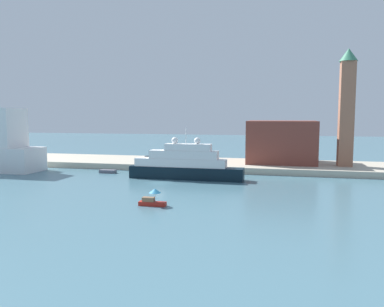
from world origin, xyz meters
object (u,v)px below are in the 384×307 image
harbor_building (282,142)px  mooring_bollard (211,164)px  bell_tower (347,104)px  work_barge (108,171)px  large_yacht (184,165)px  parked_car (151,159)px  small_motorboat (153,199)px  person_figure (163,160)px

harbor_building → mooring_bollard: harbor_building is taller
bell_tower → work_barge: bearing=-165.4°
large_yacht → work_barge: 21.05m
work_barge → parked_car: size_ratio=0.90×
large_yacht → mooring_bollard: large_yacht is taller
large_yacht → mooring_bollard: bearing=70.6°
harbor_building → parked_car: 35.83m
harbor_building → work_barge: bearing=-155.7°
harbor_building → mooring_bollard: (-16.75, -11.54, -5.13)m
large_yacht → harbor_building: bearing=47.7°
small_motorboat → mooring_bollard: 36.59m
work_barge → bell_tower: bell_tower is taller
bell_tower → person_figure: size_ratio=16.59×
parked_car → harbor_building: bearing=6.7°
small_motorboat → large_yacht: bearing=93.3°
parked_car → mooring_bollard: size_ratio=5.58×
large_yacht → person_figure: size_ratio=14.79×
harbor_building → large_yacht: bearing=-132.3°
small_motorboat → parked_car: bearing=110.0°
work_barge → bell_tower: bearing=14.6°
work_barge → mooring_bollard: mooring_bollard is taller
harbor_building → parked_car: (-35.24, -4.16, -4.97)m
work_barge → mooring_bollard: (24.42, 7.08, 1.56)m
large_yacht → mooring_bollard: size_ratio=31.74×
small_motorboat → harbor_building: (19.30, 48.03, 5.96)m
work_barge → parked_car: bearing=67.7°
person_figure → work_barge: bearing=-138.5°
parked_car → mooring_bollard: parked_car is taller
mooring_bollard → harbor_building: bearing=34.6°
person_figure → mooring_bollard: size_ratio=2.15×
large_yacht → small_motorboat: size_ratio=5.94×
parked_car → bell_tower: bearing=0.2°
large_yacht → work_barge: large_yacht is taller
small_motorboat → parked_car: size_ratio=0.96×
large_yacht → parked_car: (-14.51, 18.65, -1.03)m
bell_tower → mooring_bollard: size_ratio=35.59×
large_yacht → person_figure: 16.84m
small_motorboat → harbor_building: bearing=68.1°
large_yacht → small_motorboat: bearing=-86.7°
harbor_building → parked_car: harbor_building is taller
large_yacht → parked_car: large_yacht is taller
small_motorboat → work_barge: bearing=126.6°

